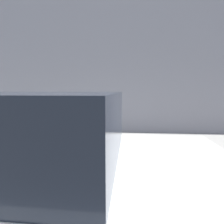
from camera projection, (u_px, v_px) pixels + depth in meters
name	position (u px, v px, depth m)	size (l,w,h in m)	color
ground_plane	(71.00, 208.00, 2.29)	(60.00, 60.00, 0.00)	slate
sidewalk	(98.00, 148.00, 4.46)	(24.00, 2.80, 0.11)	#9E9B96
building_facade	(107.00, 48.00, 6.20)	(24.00, 0.30, 6.04)	gray
parking_meter	(112.00, 115.00, 3.11)	(0.20, 0.13, 1.38)	slate
parked_car_beside_meter	(6.00, 175.00, 1.65)	(4.29, 1.84, 1.51)	black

